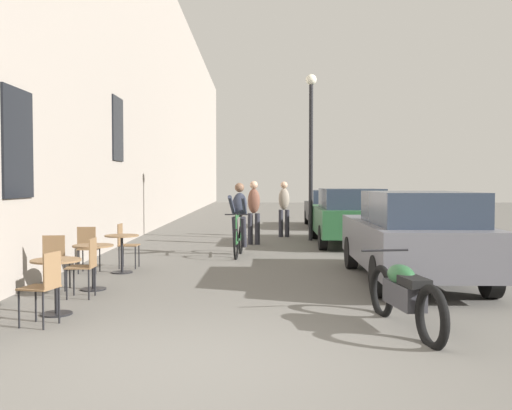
# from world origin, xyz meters

# --- Properties ---
(ground_plane) EXTENTS (88.00, 88.00, 0.00)m
(ground_plane) POSITION_xyz_m (0.00, 0.00, 0.00)
(ground_plane) COLOR #5B5954
(building_facade_left) EXTENTS (0.54, 68.00, 10.33)m
(building_facade_left) POSITION_xyz_m (-3.45, 14.00, 5.16)
(building_facade_left) COLOR gray
(building_facade_left) RESTS_ON ground_plane
(cafe_table_near) EXTENTS (0.64, 0.64, 0.72)m
(cafe_table_near) POSITION_xyz_m (-2.09, 2.02, 0.52)
(cafe_table_near) COLOR black
(cafe_table_near) RESTS_ON ground_plane
(cafe_chair_near_toward_street) EXTENTS (0.46, 0.46, 0.89)m
(cafe_chair_near_toward_street) POSITION_xyz_m (-2.02, 1.42, 0.52)
(cafe_chair_near_toward_street) COLOR black
(cafe_chair_near_toward_street) RESTS_ON ground_plane
(cafe_table_mid) EXTENTS (0.64, 0.64, 0.72)m
(cafe_table_mid) POSITION_xyz_m (-2.10, 3.75, 0.52)
(cafe_table_mid) COLOR black
(cafe_table_mid) RESTS_ON ground_plane
(cafe_chair_mid_toward_street) EXTENTS (0.38, 0.38, 0.89)m
(cafe_chair_mid_toward_street) POSITION_xyz_m (-2.02, 3.11, 0.52)
(cafe_chair_mid_toward_street) COLOR black
(cafe_chair_mid_toward_street) RESTS_ON ground_plane
(cafe_chair_mid_toward_wall) EXTENTS (0.41, 0.41, 0.89)m
(cafe_chair_mid_toward_wall) POSITION_xyz_m (-2.67, 3.67, 0.52)
(cafe_chair_mid_toward_wall) COLOR black
(cafe_chair_mid_toward_wall) RESTS_ON ground_plane
(cafe_table_far) EXTENTS (0.64, 0.64, 0.72)m
(cafe_table_far) POSITION_xyz_m (-2.05, 5.47, 0.52)
(cafe_table_far) COLOR black
(cafe_table_far) RESTS_ON ground_plane
(cafe_chair_far_toward_street) EXTENTS (0.39, 0.39, 0.89)m
(cafe_chair_far_toward_street) POSITION_xyz_m (-2.67, 5.39, 0.52)
(cafe_chair_far_toward_street) COLOR black
(cafe_chair_far_toward_street) RESTS_ON ground_plane
(cafe_chair_far_toward_wall) EXTENTS (0.39, 0.39, 0.89)m
(cafe_chair_far_toward_wall) POSITION_xyz_m (-2.12, 6.09, 0.52)
(cafe_chair_far_toward_wall) COLOR black
(cafe_chair_far_toward_wall) RESTS_ON ground_plane
(cyclist_on_bicycle) EXTENTS (0.52, 1.76, 1.74)m
(cyclist_on_bicycle) POSITION_xyz_m (0.11, 8.04, 0.81)
(cyclist_on_bicycle) COLOR black
(cyclist_on_bicycle) RESTS_ON ground_plane
(pedestrian_near) EXTENTS (0.38, 0.30, 1.76)m
(pedestrian_near) POSITION_xyz_m (0.45, 10.45, 0.99)
(pedestrian_near) COLOR #26262D
(pedestrian_near) RESTS_ON ground_plane
(pedestrian_mid) EXTENTS (0.35, 0.25, 1.75)m
(pedestrian_mid) POSITION_xyz_m (1.39, 12.66, 0.99)
(pedestrian_mid) COLOR #26262D
(pedestrian_mid) RESTS_ON ground_plane
(street_lamp) EXTENTS (0.32, 0.32, 4.90)m
(street_lamp) POSITION_xyz_m (2.13, 11.56, 3.11)
(street_lamp) COLOR black
(street_lamp) RESTS_ON ground_plane
(parked_car_nearest) EXTENTS (1.95, 4.45, 1.57)m
(parked_car_nearest) POSITION_xyz_m (3.20, 4.42, 0.81)
(parked_car_nearest) COLOR #595960
(parked_car_nearest) RESTS_ON ground_plane
(parked_car_second) EXTENTS (1.93, 4.42, 1.56)m
(parked_car_second) POSITION_xyz_m (3.07, 10.48, 0.81)
(parked_car_second) COLOR #23512D
(parked_car_second) RESTS_ON ground_plane
(parked_car_third) EXTENTS (1.81, 4.08, 1.44)m
(parked_car_third) POSITION_xyz_m (3.32, 16.67, 0.74)
(parked_car_third) COLOR black
(parked_car_third) RESTS_ON ground_plane
(parked_motorcycle) EXTENTS (0.62, 2.14, 0.92)m
(parked_motorcycle) POSITION_xyz_m (2.25, 1.29, 0.40)
(parked_motorcycle) COLOR black
(parked_motorcycle) RESTS_ON ground_plane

